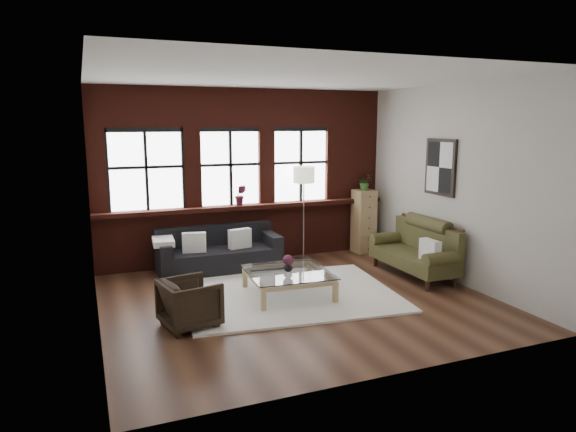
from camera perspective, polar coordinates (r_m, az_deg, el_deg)
name	(u,v)px	position (r m, az deg, el deg)	size (l,w,h in m)	color
floor	(297,299)	(7.69, 0.99, -9.26)	(5.50, 5.50, 0.00)	#3E2317
ceiling	(298,77)	(7.28, 1.07, 15.23)	(5.50, 5.50, 0.00)	white
wall_back	(245,176)	(9.65, -4.78, 4.46)	(5.50, 5.50, 0.00)	#BBB8AE
wall_front	(396,224)	(5.14, 11.96, -0.85)	(5.50, 5.50, 0.00)	#BBB8AE
wall_left	(91,203)	(6.75, -21.02, 1.31)	(5.00, 5.00, 0.00)	#BBB8AE
wall_right	(453,184)	(8.75, 17.88, 3.40)	(5.00, 5.00, 0.00)	#BBB8AE
brick_backwall	(246,176)	(9.59, -4.67, 4.43)	(5.50, 0.12, 3.20)	#4B1911
sill_ledge	(248,207)	(9.58, -4.46, 1.04)	(5.50, 0.30, 0.08)	#4B1911
window_left	(146,171)	(9.22, -15.48, 4.79)	(1.38, 0.10, 1.50)	black
window_mid	(230,169)	(9.51, -6.44, 5.25)	(1.38, 0.10, 1.50)	black
window_right	(300,166)	(9.97, 1.37, 5.54)	(1.38, 0.10, 1.50)	black
wall_poster	(441,167)	(8.94, 16.59, 5.22)	(0.05, 0.74, 0.94)	black
shag_rug	(289,294)	(7.87, 0.16, -8.66)	(3.12, 2.45, 0.03)	white
dark_sofa	(219,250)	(9.11, -7.67, -3.72)	(2.12, 0.86, 0.77)	black
pillow_a	(194,242)	(8.87, -10.39, -2.91)	(0.40, 0.14, 0.34)	white
pillow_b	(240,239)	(9.06, -5.37, -2.51)	(0.40, 0.14, 0.34)	white
vintage_settee	(414,249)	(8.96, 13.78, -3.58)	(0.79, 1.77, 0.95)	#3D3A1C
pillow_settee	(430,250)	(8.46, 15.50, -3.69)	(0.14, 0.38, 0.34)	white
armchair	(190,303)	(6.74, -10.86, -9.49)	(0.67, 0.69, 0.62)	black
coffee_table	(288,284)	(7.77, 0.01, -7.57)	(1.20, 1.20, 0.40)	tan
vase	(288,267)	(7.69, 0.01, -5.66)	(0.14, 0.14, 0.14)	#B2B2B2
flowers	(288,260)	(7.67, 0.01, -4.92)	(0.16, 0.16, 0.16)	#5A1F33
drawer_chest	(364,221)	(10.41, 8.41, -0.58)	(0.39, 0.39, 1.26)	tan
potted_plant_top	(365,182)	(10.29, 8.52, 3.75)	(0.29, 0.25, 0.32)	#2D5923
floor_lamp	(304,210)	(9.69, 1.76, 0.71)	(0.40, 0.40, 1.93)	#A5A5A8
sill_plant	(240,195)	(9.48, -5.30, 2.33)	(0.21, 0.17, 0.38)	#5A1F33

